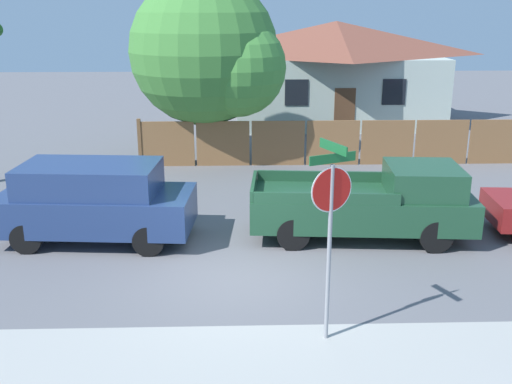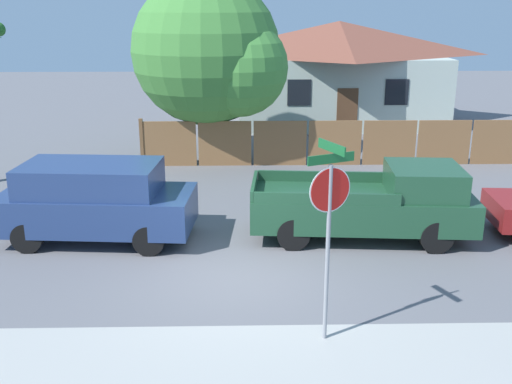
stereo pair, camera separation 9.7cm
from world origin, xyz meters
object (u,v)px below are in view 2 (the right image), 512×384
at_px(house, 338,71).
at_px(red_suv, 96,200).
at_px(stop_sign, 329,210).
at_px(orange_pickup, 372,203).
at_px(oak_tree, 213,54).

xyz_separation_m(house, red_suv, (-7.99, -15.07, -1.42)).
bearing_deg(house, stop_sign, -99.11).
bearing_deg(red_suv, orange_pickup, 4.29).
relative_size(oak_tree, orange_pickup, 1.21).
relative_size(oak_tree, red_suv, 1.39).
relative_size(house, red_suv, 2.17).
bearing_deg(stop_sign, oak_tree, 76.85).
distance_m(oak_tree, orange_pickup, 9.19).
height_order(house, orange_pickup, house).
distance_m(house, red_suv, 17.11).
bearing_deg(house, orange_pickup, -95.42).
bearing_deg(red_suv, house, 66.55).
xyz_separation_m(oak_tree, stop_sign, (2.37, -12.26, -1.46)).
xyz_separation_m(orange_pickup, stop_sign, (-1.72, -4.56, 1.43)).
bearing_deg(orange_pickup, stop_sign, -106.17).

